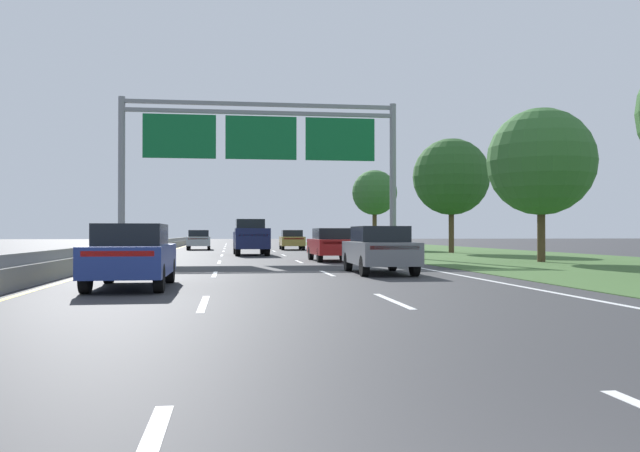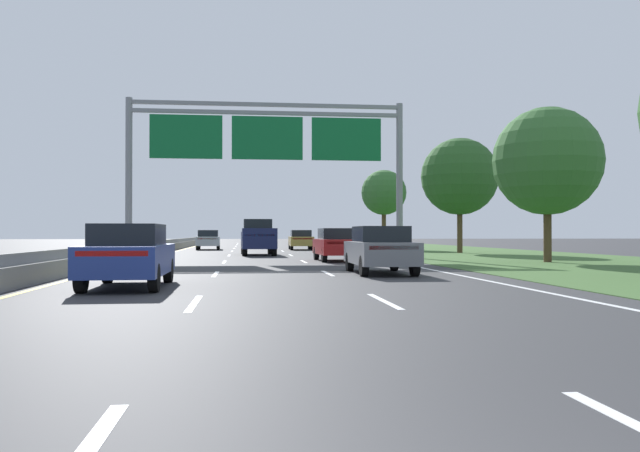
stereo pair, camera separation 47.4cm
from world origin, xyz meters
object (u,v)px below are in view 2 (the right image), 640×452
at_px(car_grey_right_lane_sedan, 380,249).
at_px(roadside_tree_distant, 384,193).
at_px(roadside_tree_mid, 547,161).
at_px(pickup_truck_navy, 258,237).
at_px(roadside_tree_far, 460,177).
at_px(car_gold_right_lane_sedan, 301,240).
at_px(car_blue_left_lane_sedan, 129,254).
at_px(overhead_sign_gantry, 267,145).
at_px(car_silver_left_lane_sedan, 208,239).
at_px(car_red_right_lane_sedan, 337,244).

distance_m(car_grey_right_lane_sedan, roadside_tree_distant, 32.76).
height_order(car_grey_right_lane_sedan, roadside_tree_mid, roadside_tree_mid).
bearing_deg(pickup_truck_navy, roadside_tree_far, -81.95).
relative_size(car_gold_right_lane_sedan, roadside_tree_far, 0.58).
bearing_deg(car_blue_left_lane_sedan, roadside_tree_distant, -21.72).
relative_size(car_grey_right_lane_sedan, car_gold_right_lane_sedan, 1.00).
height_order(pickup_truck_navy, roadside_tree_far, roadside_tree_far).
height_order(car_grey_right_lane_sedan, roadside_tree_distant, roadside_tree_distant).
distance_m(overhead_sign_gantry, roadside_tree_far, 14.77).
xyz_separation_m(pickup_truck_navy, car_silver_left_lane_sedan, (-3.75, 13.41, -0.26)).
height_order(overhead_sign_gantry, car_gold_right_lane_sedan, overhead_sign_gantry).
relative_size(car_grey_right_lane_sedan, car_blue_left_lane_sedan, 1.00).
bearing_deg(car_grey_right_lane_sedan, car_blue_left_lane_sedan, 123.69).
relative_size(car_grey_right_lane_sedan, roadside_tree_mid, 0.62).
distance_m(car_gold_right_lane_sedan, roadside_tree_far, 14.58).
height_order(overhead_sign_gantry, roadside_tree_mid, overhead_sign_gantry).
height_order(car_red_right_lane_sedan, roadside_tree_far, roadside_tree_far).
xyz_separation_m(roadside_tree_far, roadside_tree_distant, (-2.89, 10.67, -0.45)).
xyz_separation_m(car_gold_right_lane_sedan, roadside_tree_distant, (6.94, 0.80, 3.85)).
bearing_deg(car_red_right_lane_sedan, overhead_sign_gantry, 34.72).
relative_size(overhead_sign_gantry, roadside_tree_distant, 2.30).
relative_size(overhead_sign_gantry, car_silver_left_lane_sedan, 3.39).
height_order(car_red_right_lane_sedan, car_silver_left_lane_sedan, same).
distance_m(car_silver_left_lane_sedan, roadside_tree_mid, 30.41).
bearing_deg(car_blue_left_lane_sedan, pickup_truck_navy, -9.21).
bearing_deg(roadside_tree_mid, overhead_sign_gantry, 150.51).
distance_m(pickup_truck_navy, car_grey_right_lane_sedan, 19.26).
bearing_deg(pickup_truck_navy, roadside_tree_mid, -133.38).
xyz_separation_m(car_gold_right_lane_sedan, roadside_tree_mid, (9.32, -23.80, 3.81)).
bearing_deg(pickup_truck_navy, car_grey_right_lane_sedan, -170.23).
bearing_deg(car_gold_right_lane_sedan, roadside_tree_distant, -82.20).
distance_m(pickup_truck_navy, car_gold_right_lane_sedan, 12.62).
relative_size(car_blue_left_lane_sedan, roadside_tree_mid, 0.62).
height_order(overhead_sign_gantry, car_grey_right_lane_sedan, overhead_sign_gantry).
bearing_deg(car_grey_right_lane_sedan, roadside_tree_mid, -51.59).
relative_size(car_grey_right_lane_sedan, car_red_right_lane_sedan, 1.00).
bearing_deg(overhead_sign_gantry, car_red_right_lane_sedan, -54.53).
height_order(car_gold_right_lane_sedan, roadside_tree_distant, roadside_tree_distant).
bearing_deg(car_red_right_lane_sedan, pickup_truck_navy, 20.84).
height_order(overhead_sign_gantry, roadside_tree_distant, overhead_sign_gantry).
bearing_deg(car_red_right_lane_sedan, car_gold_right_lane_sedan, -0.87).
bearing_deg(car_gold_right_lane_sedan, roadside_tree_far, -133.91).
bearing_deg(car_gold_right_lane_sedan, overhead_sign_gantry, 170.27).
xyz_separation_m(car_grey_right_lane_sedan, roadside_tree_distant, (6.89, 31.79, 3.85)).
xyz_separation_m(car_red_right_lane_sedan, car_silver_left_lane_sedan, (-7.34, 22.49, 0.00)).
relative_size(pickup_truck_navy, roadside_tree_distant, 0.83).
height_order(pickup_truck_navy, car_gold_right_lane_sedan, pickup_truck_navy).
bearing_deg(car_silver_left_lane_sedan, roadside_tree_mid, -147.77).
distance_m(car_grey_right_lane_sedan, car_red_right_lane_sedan, 9.83).
bearing_deg(car_gold_right_lane_sedan, car_red_right_lane_sedan, -178.92).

